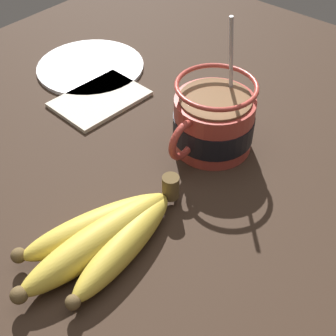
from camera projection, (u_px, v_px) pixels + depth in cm
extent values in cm
cube|color=#332319|center=(179.00, 180.00, 60.50)|extent=(101.49, 101.49, 3.17)
cylinder|color=#B23D33|center=(215.00, 124.00, 60.65)|extent=(10.39, 10.39, 7.37)
cylinder|color=black|center=(214.00, 126.00, 60.93)|extent=(10.59, 10.59, 3.27)
torus|color=#B23D33|center=(185.00, 141.00, 56.59)|extent=(5.39, 0.90, 5.39)
cylinder|color=#846042|center=(217.00, 100.00, 58.07)|extent=(9.19, 9.19, 0.40)
torus|color=#B23D33|center=(218.00, 87.00, 56.78)|extent=(10.39, 10.39, 0.60)
cylinder|color=#B2B2B7|center=(232.00, 75.00, 58.31)|extent=(2.91, 0.50, 16.23)
ellipsoid|color=#B2B2B7|center=(221.00, 130.00, 63.15)|extent=(3.00, 2.00, 0.80)
cylinder|color=brown|center=(171.00, 187.00, 53.60)|extent=(2.00, 2.00, 3.00)
ellipsoid|color=gold|center=(95.00, 224.00, 50.73)|extent=(17.19, 9.09, 3.66)
sphere|color=brown|center=(19.00, 255.00, 47.63)|extent=(1.65, 1.65, 1.65)
ellipsoid|color=gold|center=(99.00, 241.00, 48.86)|extent=(19.13, 5.87, 3.94)
sphere|color=brown|center=(19.00, 295.00, 44.12)|extent=(1.77, 1.77, 1.77)
ellipsoid|color=gold|center=(124.00, 245.00, 48.77)|extent=(16.28, 5.47, 3.40)
sphere|color=brown|center=(73.00, 302.00, 43.87)|extent=(1.53, 1.53, 1.53)
cube|color=beige|center=(100.00, 99.00, 70.64)|extent=(13.88, 10.11, 0.60)
cylinder|color=white|center=(90.00, 67.00, 77.50)|extent=(17.60, 17.60, 0.60)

